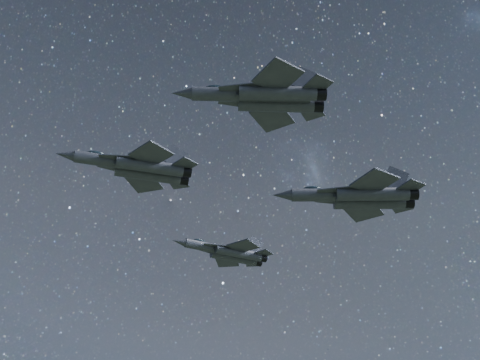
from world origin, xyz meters
name	(u,v)px	position (x,y,z in m)	size (l,w,h in m)	color
jet_lead	(138,167)	(-11.45, -0.37, 148.12)	(16.99, 11.91, 4.28)	#31333D
jet_left	(229,252)	(7.81, 20.02, 148.85)	(16.57, 11.71, 4.20)	#31333D
jet_right	(264,97)	(-2.77, -19.04, 146.97)	(15.95, 10.66, 4.04)	#31333D
jet_slot	(359,196)	(17.21, -4.22, 147.97)	(19.57, 12.97, 4.99)	#31333D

